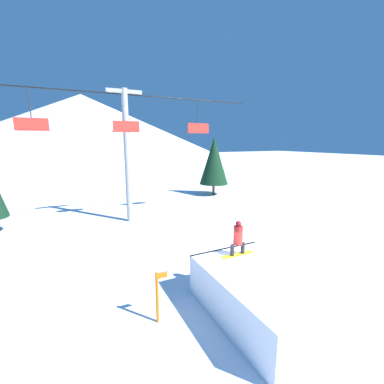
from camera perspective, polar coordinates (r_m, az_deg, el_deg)
name	(u,v)px	position (r m, az deg, el deg)	size (l,w,h in m)	color
ground_plane	(237,304)	(10.29, 10.02, -23.36)	(220.00, 220.00, 0.00)	white
mountain_ridge	(83,128)	(83.84, -23.07, 12.92)	(87.58, 87.58, 18.98)	silver
snow_ramp	(261,295)	(9.54, 15.13, -21.17)	(3.11, 4.60, 1.53)	white
snowboarder	(238,238)	(10.01, 10.18, -10.12)	(1.39, 0.34, 1.36)	yellow
chairlift	(127,145)	(18.79, -14.29, 10.10)	(19.61, 0.44, 9.30)	#9E9EA3
pine_tree_far	(214,161)	(27.87, 4.91, 6.93)	(3.06, 3.06, 6.25)	#4C3823
trail_marker	(158,296)	(8.96, -7.65, -21.95)	(0.41, 0.10, 1.74)	orange
distant_skier	(128,198)	(24.25, -13.96, -1.33)	(0.24, 0.24, 1.23)	black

